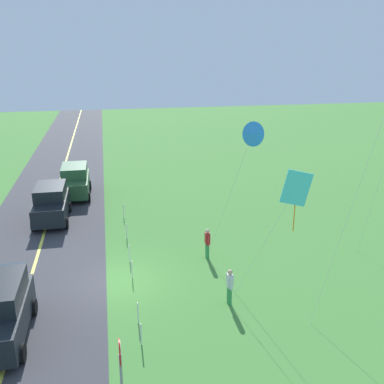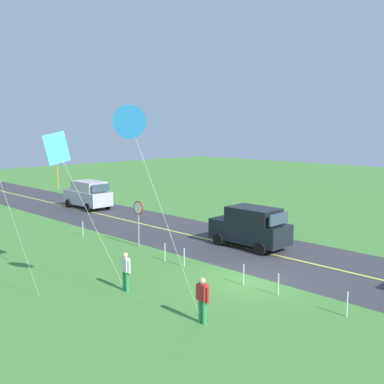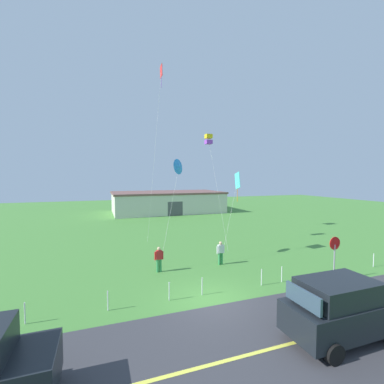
{
  "view_description": "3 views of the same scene",
  "coord_description": "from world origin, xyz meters",
  "px_view_note": "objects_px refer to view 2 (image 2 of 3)",
  "views": [
    {
      "loc": [
        18.11,
        -0.11,
        10.34
      ],
      "look_at": [
        0.52,
        3.42,
        4.36
      ],
      "focal_mm": 40.7,
      "sensor_mm": 36.0,
      "label": 1
    },
    {
      "loc": [
        -11.55,
        15.24,
        6.56
      ],
      "look_at": [
        0.69,
        2.83,
        4.07
      ],
      "focal_mm": 42.46,
      "sensor_mm": 36.0,
      "label": 2
    },
    {
      "loc": [
        -5.12,
        -11.34,
        6.0
      ],
      "look_at": [
        0.55,
        4.42,
        5.05
      ],
      "focal_mm": 24.46,
      "sensor_mm": 36.0,
      "label": 3
    }
  ],
  "objects_px": {
    "car_suv_foreground": "(251,227)",
    "person_adult_companion": "(126,270)",
    "car_parked_east_far": "(88,194)",
    "kite_red_low": "(130,122)",
    "stop_sign": "(138,215)",
    "kite_blue_mid": "(57,151)",
    "person_adult_near": "(202,299)"
  },
  "relations": [
    {
      "from": "car_suv_foreground",
      "to": "person_adult_companion",
      "type": "bearing_deg",
      "value": 93.56
    },
    {
      "from": "person_adult_companion",
      "to": "kite_red_low",
      "type": "distance_m",
      "value": 6.56
    },
    {
      "from": "person_adult_near",
      "to": "person_adult_companion",
      "type": "bearing_deg",
      "value": 77.4
    },
    {
      "from": "car_parked_east_far",
      "to": "kite_blue_mid",
      "type": "xyz_separation_m",
      "value": [
        -15.2,
        10.97,
        4.49
      ]
    },
    {
      "from": "stop_sign",
      "to": "kite_blue_mid",
      "type": "height_order",
      "value": "kite_blue_mid"
    },
    {
      "from": "person_adult_companion",
      "to": "kite_red_low",
      "type": "height_order",
      "value": "kite_red_low"
    },
    {
      "from": "car_suv_foreground",
      "to": "person_adult_near",
      "type": "distance_m",
      "value": 10.24
    },
    {
      "from": "kite_blue_mid",
      "to": "car_suv_foreground",
      "type": "bearing_deg",
      "value": -98.61
    },
    {
      "from": "car_suv_foreground",
      "to": "stop_sign",
      "type": "distance_m",
      "value": 6.21
    },
    {
      "from": "person_adult_companion",
      "to": "car_parked_east_far",
      "type": "bearing_deg",
      "value": 60.16
    },
    {
      "from": "car_suv_foreground",
      "to": "person_adult_companion",
      "type": "xyz_separation_m",
      "value": [
        -0.56,
        8.96,
        -0.29
      ]
    },
    {
      "from": "stop_sign",
      "to": "kite_blue_mid",
      "type": "relative_size",
      "value": 0.4
    },
    {
      "from": "person_adult_near",
      "to": "person_adult_companion",
      "type": "xyz_separation_m",
      "value": [
        4.29,
        -0.05,
        0.0
      ]
    },
    {
      "from": "car_suv_foreground",
      "to": "person_adult_near",
      "type": "height_order",
      "value": "car_suv_foreground"
    },
    {
      "from": "car_parked_east_far",
      "to": "person_adult_companion",
      "type": "distance_m",
      "value": 19.73
    },
    {
      "from": "stop_sign",
      "to": "person_adult_near",
      "type": "distance_m",
      "value": 10.49
    },
    {
      "from": "car_parked_east_far",
      "to": "kite_red_low",
      "type": "relative_size",
      "value": 0.6
    },
    {
      "from": "kite_red_low",
      "to": "person_adult_companion",
      "type": "bearing_deg",
      "value": -32.11
    },
    {
      "from": "car_suv_foreground",
      "to": "kite_red_low",
      "type": "xyz_separation_m",
      "value": [
        -3.06,
        10.53,
        5.57
      ]
    },
    {
      "from": "car_parked_east_far",
      "to": "kite_red_low",
      "type": "height_order",
      "value": "kite_red_low"
    },
    {
      "from": "car_suv_foreground",
      "to": "stop_sign",
      "type": "xyz_separation_m",
      "value": [
        4.47,
        4.27,
        0.65
      ]
    },
    {
      "from": "person_adult_companion",
      "to": "stop_sign",
      "type": "bearing_deg",
      "value": 45.47
    },
    {
      "from": "stop_sign",
      "to": "kite_red_low",
      "type": "xyz_separation_m",
      "value": [
        -7.52,
        6.26,
        4.92
      ]
    },
    {
      "from": "stop_sign",
      "to": "person_adult_near",
      "type": "height_order",
      "value": "stop_sign"
    },
    {
      "from": "car_suv_foreground",
      "to": "car_parked_east_far",
      "type": "distance_m",
      "value": 16.8
    },
    {
      "from": "kite_red_low",
      "to": "car_suv_foreground",
      "type": "bearing_deg",
      "value": -73.82
    },
    {
      "from": "car_parked_east_far",
      "to": "kite_red_low",
      "type": "bearing_deg",
      "value": 151.14
    },
    {
      "from": "car_suv_foreground",
      "to": "person_adult_near",
      "type": "relative_size",
      "value": 2.75
    },
    {
      "from": "car_suv_foreground",
      "to": "car_parked_east_far",
      "type": "bearing_deg",
      "value": -1.4
    },
    {
      "from": "car_suv_foreground",
      "to": "stop_sign",
      "type": "relative_size",
      "value": 1.72
    },
    {
      "from": "stop_sign",
      "to": "kite_blue_mid",
      "type": "distance_m",
      "value": 7.91
    },
    {
      "from": "person_adult_companion",
      "to": "kite_red_low",
      "type": "relative_size",
      "value": 0.22
    }
  ]
}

